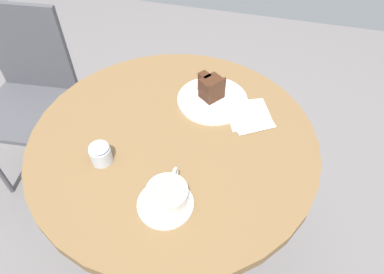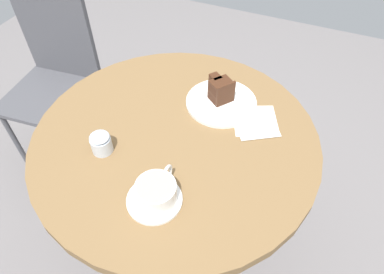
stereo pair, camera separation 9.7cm
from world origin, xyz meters
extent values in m
cube|color=slate|center=(0.00, 0.00, -0.01)|extent=(4.40, 4.40, 0.01)
cylinder|color=brown|center=(0.00, 0.00, 0.72)|extent=(0.87, 0.87, 0.03)
cylinder|color=silver|center=(0.00, 0.00, 0.36)|extent=(0.07, 0.07, 0.68)
cylinder|color=silver|center=(0.00, 0.00, 0.01)|extent=(0.39, 0.39, 0.02)
cylinder|color=white|center=(-0.23, -0.05, 0.74)|extent=(0.14, 0.14, 0.01)
cylinder|color=white|center=(-0.23, -0.05, 0.78)|extent=(0.10, 0.10, 0.06)
cylinder|color=#D6B789|center=(-0.23, -0.05, 0.80)|extent=(0.09, 0.09, 0.00)
torus|color=white|center=(-0.17, -0.05, 0.78)|extent=(0.06, 0.01, 0.06)
cube|color=silver|center=(-0.23, -0.01, 0.75)|extent=(0.09, 0.01, 0.00)
ellipsoid|color=silver|center=(-0.18, -0.01, 0.75)|extent=(0.02, 0.02, 0.00)
cylinder|color=white|center=(0.19, -0.08, 0.74)|extent=(0.23, 0.23, 0.01)
cube|color=#422619|center=(0.19, -0.07, 0.76)|extent=(0.09, 0.09, 0.03)
cube|color=#422619|center=(0.22, -0.05, 0.76)|extent=(0.05, 0.05, 0.03)
cube|color=#422314|center=(0.19, -0.07, 0.78)|extent=(0.09, 0.09, 0.01)
cube|color=#422314|center=(0.22, -0.05, 0.78)|extent=(0.05, 0.05, 0.01)
cube|color=#422619|center=(0.19, -0.07, 0.80)|extent=(0.09, 0.09, 0.03)
cube|color=#422619|center=(0.22, -0.05, 0.80)|extent=(0.05, 0.05, 0.03)
cube|color=#422314|center=(0.19, -0.07, 0.82)|extent=(0.09, 0.09, 0.01)
cube|color=#422314|center=(0.22, -0.05, 0.82)|extent=(0.05, 0.05, 0.01)
cube|color=#422314|center=(0.18, -0.09, 0.79)|extent=(0.06, 0.05, 0.08)
cube|color=silver|center=(0.18, -0.13, 0.75)|extent=(0.11, 0.03, 0.00)
cube|color=silver|center=(0.11, -0.11, 0.75)|extent=(0.04, 0.03, 0.00)
cube|color=silver|center=(0.15, -0.21, 0.74)|extent=(0.18, 0.18, 0.00)
cube|color=silver|center=(0.14, -0.21, 0.74)|extent=(0.17, 0.17, 0.00)
cylinder|color=#4C4C51|center=(0.06, 0.92, 0.22)|extent=(0.02, 0.02, 0.43)
cylinder|color=#4C4C51|center=(0.09, 0.60, 0.22)|extent=(0.02, 0.02, 0.43)
cylinder|color=#4C4C51|center=(0.38, 0.95, 0.22)|extent=(0.02, 0.02, 0.43)
cylinder|color=#4C4C51|center=(0.42, 0.63, 0.22)|extent=(0.02, 0.02, 0.43)
cube|color=#4C4C51|center=(0.24, 0.77, 0.44)|extent=(0.41, 0.41, 0.02)
cube|color=#4C4C51|center=(0.41, 0.79, 0.66)|extent=(0.06, 0.36, 0.41)
cylinder|color=silver|center=(-0.14, 0.17, 0.76)|extent=(0.06, 0.06, 0.05)
ellipsoid|color=silver|center=(-0.14, 0.17, 0.79)|extent=(0.06, 0.06, 0.02)
camera|label=1|loc=(-0.65, -0.23, 1.50)|focal=32.00mm
camera|label=2|loc=(-0.62, -0.32, 1.50)|focal=32.00mm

